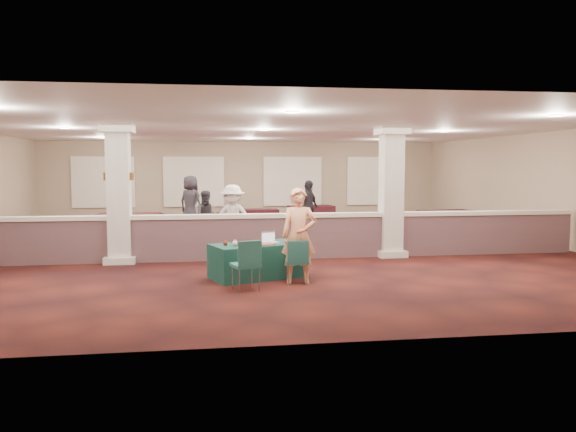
{
  "coord_description": "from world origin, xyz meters",
  "views": [
    {
      "loc": [
        -1.51,
        -14.81,
        2.25
      ],
      "look_at": [
        0.36,
        -2.0,
        1.08
      ],
      "focal_mm": 35.0,
      "sensor_mm": 36.0,
      "label": 1
    }
  ],
  "objects": [
    {
      "name": "sconce_left",
      "position": [
        -3.78,
        -1.5,
        2.0
      ],
      "size": [
        0.12,
        0.12,
        0.18
      ],
      "color": "brown",
      "rests_on": "column_left"
    },
    {
      "name": "laptop_base",
      "position": [
        -0.24,
        -3.65,
        0.7
      ],
      "size": [
        0.37,
        0.31,
        0.02
      ],
      "primitive_type": "cube",
      "rotation": [
        0.0,
        0.0,
        0.36
      ],
      "color": "silver",
      "rests_on": "near_table"
    },
    {
      "name": "yarn_red",
      "position": [
        -1.16,
        -3.89,
        0.74
      ],
      "size": [
        0.09,
        0.09,
        0.09
      ],
      "primitive_type": "sphere",
      "color": "maroon",
      "rests_on": "near_table"
    },
    {
      "name": "woman",
      "position": [
        0.22,
        -4.34,
        0.91
      ],
      "size": [
        0.71,
        0.52,
        1.83
      ],
      "primitive_type": "imported",
      "rotation": [
        0.0,
        0.0,
        -0.14
      ],
      "color": "#F48E6A",
      "rests_on": "ground"
    },
    {
      "name": "attendee_b",
      "position": [
        -0.83,
        0.0,
        0.87
      ],
      "size": [
        1.2,
        0.74,
        1.74
      ],
      "primitive_type": "imported",
      "rotation": [
        0.0,
        0.0,
        -0.22
      ],
      "color": "silver",
      "rests_on": "ground"
    },
    {
      "name": "sconce_right",
      "position": [
        -3.22,
        -1.5,
        2.0
      ],
      "size": [
        0.12,
        0.12,
        0.18
      ],
      "color": "brown",
      "rests_on": "column_left"
    },
    {
      "name": "partition_wall",
      "position": [
        0.0,
        -1.5,
        0.57
      ],
      "size": [
        15.6,
        0.28,
        1.1
      ],
      "color": "brown",
      "rests_on": "ground"
    },
    {
      "name": "far_table_front_right",
      "position": [
        6.5,
        3.0,
        0.37
      ],
      "size": [
        1.96,
        1.24,
        0.74
      ],
      "primitive_type": "cube",
      "rotation": [
        0.0,
        0.0,
        0.19
      ],
      "color": "black",
      "rests_on": "ground"
    },
    {
      "name": "attendee_d",
      "position": [
        -2.07,
        5.25,
        0.95
      ],
      "size": [
        1.05,
        0.96,
        1.89
      ],
      "primitive_type": "imported",
      "rotation": [
        0.0,
        0.0,
        2.51
      ],
      "color": "black",
      "rests_on": "ground"
    },
    {
      "name": "knitting",
      "position": [
        -0.39,
        -3.91,
        0.7
      ],
      "size": [
        0.45,
        0.4,
        0.03
      ],
      "primitive_type": "cube",
      "rotation": [
        0.0,
        0.0,
        0.36
      ],
      "color": "#CB4E20",
      "rests_on": "near_table"
    },
    {
      "name": "far_table_back_left",
      "position": [
        -3.8,
        4.04,
        0.33
      ],
      "size": [
        1.74,
        1.09,
        0.66
      ],
      "primitive_type": "cube",
      "rotation": [
        0.0,
        0.0,
        -0.18
      ],
      "color": "black",
      "rests_on": "ground"
    },
    {
      "name": "attendee_c",
      "position": [
        1.81,
        3.39,
        0.88
      ],
      "size": [
        1.07,
        1.09,
        1.76
      ],
      "primitive_type": "imported",
      "rotation": [
        0.0,
        0.0,
        0.82
      ],
      "color": "black",
      "rests_on": "ground"
    },
    {
      "name": "ground",
      "position": [
        0.0,
        0.0,
        0.0
      ],
      "size": [
        16.0,
        16.0,
        0.0
      ],
      "primitive_type": "plane",
      "color": "#431610",
      "rests_on": "ground"
    },
    {
      "name": "screen_glow",
      "position": [
        -0.27,
        -3.55,
        0.8
      ],
      "size": [
        0.27,
        0.1,
        0.18
      ],
      "primitive_type": "cube",
      "rotation": [
        0.0,
        0.0,
        0.36
      ],
      "color": "silver",
      "rests_on": "near_table"
    },
    {
      "name": "attendee_a",
      "position": [
        -1.5,
        1.59,
        0.76
      ],
      "size": [
        0.79,
        0.52,
        1.53
      ],
      "primitive_type": "imported",
      "rotation": [
        0.0,
        0.0,
        0.16
      ],
      "color": "black",
      "rests_on": "ground"
    },
    {
      "name": "wall_front",
      "position": [
        0.0,
        -8.0,
        1.6
      ],
      "size": [
        16.0,
        0.04,
        3.2
      ],
      "primitive_type": "cube",
      "color": "gray",
      "rests_on": "ground"
    },
    {
      "name": "near_table",
      "position": [
        -0.52,
        -3.7,
        0.35
      ],
      "size": [
        2.0,
        1.47,
        0.69
      ],
      "primitive_type": "cube",
      "rotation": [
        0.0,
        0.0,
        0.36
      ],
      "color": "#0D3131",
      "rests_on": "ground"
    },
    {
      "name": "yarn_cream",
      "position": [
        -0.97,
        -3.98,
        0.74
      ],
      "size": [
        0.1,
        0.1,
        0.1
      ],
      "primitive_type": "sphere",
      "color": "beige",
      "rests_on": "near_table"
    },
    {
      "name": "conf_chair_side",
      "position": [
        -0.8,
        -4.87,
        0.55
      ],
      "size": [
        0.58,
        0.58,
        0.92
      ],
      "rotation": [
        0.0,
        0.0,
        0.29
      ],
      "color": "#1D5556",
      "rests_on": "ground"
    },
    {
      "name": "conf_chair_main",
      "position": [
        0.18,
        -4.44,
        0.5
      ],
      "size": [
        0.44,
        0.44,
        0.84
      ],
      "rotation": [
        0.0,
        0.0,
        -0.05
      ],
      "color": "#1D5556",
      "rests_on": "ground"
    },
    {
      "name": "far_table_back_right",
      "position": [
        2.5,
        6.5,
        0.35
      ],
      "size": [
        1.82,
        1.08,
        0.7
      ],
      "primitive_type": "cube",
      "rotation": [
        0.0,
        0.0,
        0.13
      ],
      "color": "black",
      "rests_on": "ground"
    },
    {
      "name": "wall_back",
      "position": [
        0.0,
        8.0,
        1.6
      ],
      "size": [
        16.0,
        0.04,
        3.2
      ],
      "primitive_type": "cube",
      "color": "gray",
      "rests_on": "ground"
    },
    {
      "name": "column_right",
      "position": [
        3.0,
        -1.5,
        1.64
      ],
      "size": [
        0.72,
        0.72,
        3.2
      ],
      "color": "white",
      "rests_on": "ground"
    },
    {
      "name": "scissors",
      "position": [
        0.15,
        -3.74,
        0.7
      ],
      "size": [
        0.12,
        0.07,
        0.01
      ],
      "primitive_type": "cube",
      "rotation": [
        0.0,
        0.0,
        0.36
      ],
      "color": "red",
      "rests_on": "near_table"
    },
    {
      "name": "column_left",
      "position": [
        -3.5,
        -1.5,
        1.64
      ],
      "size": [
        0.72,
        0.72,
        3.2
      ],
      "color": "white",
      "rests_on": "ground"
    },
    {
      "name": "laptop_screen",
      "position": [
        -0.28,
        -3.55,
        0.81
      ],
      "size": [
        0.3,
        0.12,
        0.21
      ],
      "primitive_type": "cube",
      "rotation": [
        0.0,
        0.0,
        0.36
      ],
      "color": "silver",
      "rests_on": "near_table"
    },
    {
      "name": "far_table_back_center",
      "position": [
        0.3,
        5.65,
        0.32
      ],
      "size": [
        1.6,
        0.81,
        0.65
      ],
      "primitive_type": "cube",
      "rotation": [
        0.0,
        0.0,
        -0.01
      ],
      "color": "black",
      "rests_on": "ground"
    },
    {
      "name": "wall_right",
      "position": [
        8.0,
        0.0,
        1.6
      ],
      "size": [
        0.04,
        16.0,
        3.2
      ],
      "primitive_type": "cube",
      "color": "gray",
      "rests_on": "ground"
    },
    {
      "name": "ceiling",
      "position": [
        0.0,
        0.0,
        3.2
      ],
      "size": [
        16.0,
        16.0,
        0.02
      ],
      "primitive_type": "cube",
      "color": "silver",
      "rests_on": "wall_back"
    },
    {
      "name": "far_table_front_center",
      "position": [
        -2.0,
        2.73,
        0.33
      ],
      "size": [
        1.73,
        1.03,
        0.66
      ],
      "primitive_type": "cube",
      "rotation": [
        0.0,
        0.0,
        0.13
      ],
      "color": "black",
      "rests_on": "ground"
    },
    {
      "name": "yarn_grey",
      "position": [
        -0.96,
        -3.75,
        0.74
      ],
      "size": [
        0.1,
        0.1,
        0.1
      ],
      "primitive_type": "sphere",
      "color": "#49494E",
      "rests_on": "near_table"
    },
    {
      "name": "far_table_front_left",
      "position": [
        -3.92,
        3.0,
        0.38
      ],
      "size": [
        1.94,
        1.04,
        0.77
      ],
      "primitive_type": "cube",
      "rotation": [
        0.0,
        0.0,
        -0.05
      ],
      "color": "black",
      "rests_on": "ground"
    }
  ]
}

